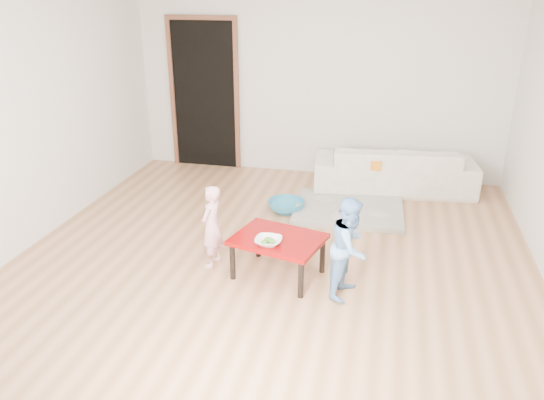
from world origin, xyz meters
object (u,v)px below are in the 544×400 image
(sofa, at_px, (394,168))
(child_pink, at_px, (211,227))
(red_table, at_px, (278,257))
(bowl, at_px, (268,241))
(basin, at_px, (286,206))
(child_blue, at_px, (350,247))

(sofa, xyz_separation_m, child_pink, (-1.63, -2.43, 0.11))
(red_table, height_order, child_pink, child_pink)
(bowl, xyz_separation_m, child_pink, (-0.60, 0.21, -0.02))
(basin, bearing_deg, child_blue, -61.54)
(sofa, height_order, red_table, sofa)
(child_pink, bearing_deg, sofa, 154.23)
(bowl, height_order, basin, bowl)
(child_blue, bearing_deg, sofa, 8.23)
(red_table, relative_size, child_blue, 0.87)
(child_pink, bearing_deg, bowl, 79.10)
(sofa, height_order, child_blue, child_blue)
(bowl, relative_size, child_blue, 0.26)
(red_table, bearing_deg, basin, 98.64)
(basin, bearing_deg, bowl, -84.03)
(red_table, relative_size, child_pink, 0.97)
(child_blue, bearing_deg, red_table, 91.57)
(bowl, relative_size, child_pink, 0.29)
(sofa, bearing_deg, red_table, 61.58)
(red_table, xyz_separation_m, basin, (-0.22, 1.47, -0.13))
(sofa, distance_m, child_blue, 2.67)
(red_table, bearing_deg, child_blue, -13.63)
(sofa, distance_m, child_pink, 2.93)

